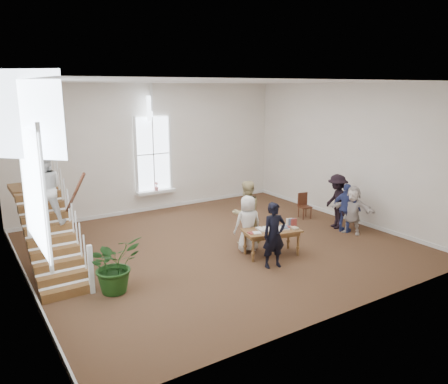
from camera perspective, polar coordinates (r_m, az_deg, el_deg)
ground at (r=12.41m, az=-0.57°, el=-7.07°), size 10.00×10.00×0.00m
room_shell at (r=16.01m, az=-8.92°, el=-0.95°), size 10.49×10.00×10.00m
staircase at (r=11.10m, az=-22.17°, el=-1.82°), size 1.10×4.10×2.92m
library_table at (r=11.66m, az=6.36°, el=-5.28°), size 1.62×1.06×0.76m
police_officer at (r=10.84m, az=6.56°, el=-5.63°), size 0.67×0.51×1.65m
elderly_woman at (r=11.85m, az=3.13°, el=-4.13°), size 0.84×0.64×1.54m
person_yellow at (r=12.37m, az=2.92°, el=-2.69°), size 0.89×0.70×1.82m
woman_cluster_a at (r=13.88m, az=15.68°, el=-2.03°), size 0.67×0.96×1.52m
woman_cluster_b at (r=14.19m, az=14.52°, el=-1.19°), size 0.98×1.27×1.73m
woman_cluster_c at (r=13.80m, az=16.45°, el=-2.25°), size 0.99×1.43×1.48m
floor_plant at (r=9.88m, az=-14.13°, el=-9.15°), size 1.34×1.23×1.26m
side_chair at (r=15.14m, az=10.39°, el=-1.59°), size 0.43×0.43×0.86m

